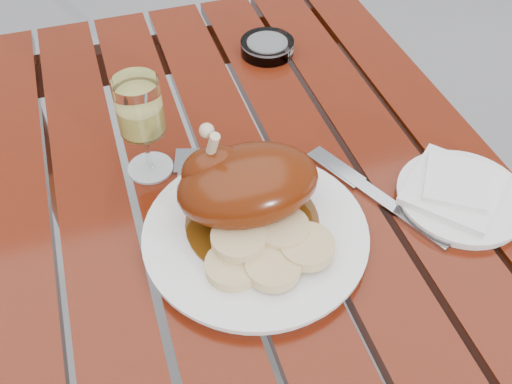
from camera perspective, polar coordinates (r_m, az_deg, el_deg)
table at (r=1.15m, az=0.06°, el=-13.63°), size 0.80×1.20×0.75m
dinner_plate at (r=0.79m, az=-0.04°, el=-4.32°), size 0.38×0.38×0.02m
roast_duck at (r=0.77m, az=-1.25°, el=0.78°), size 0.20×0.19×0.14m
bread_dumplings at (r=0.75m, az=1.10°, el=-5.72°), size 0.17×0.12×0.03m
wine_glass at (r=0.86m, az=-11.22°, el=6.28°), size 0.09×0.09×0.17m
side_plate at (r=0.90m, az=19.84°, el=-0.52°), size 0.21×0.21×0.02m
napkin at (r=0.89m, az=19.19°, el=0.38°), size 0.19×0.19×0.01m
ashtray at (r=1.14m, az=1.13°, el=14.31°), size 0.13×0.13×0.03m
fork at (r=0.85m, az=-7.32°, el=-0.99°), size 0.08×0.19×0.01m
knife at (r=0.86m, az=12.88°, el=-1.04°), size 0.11×0.21×0.01m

